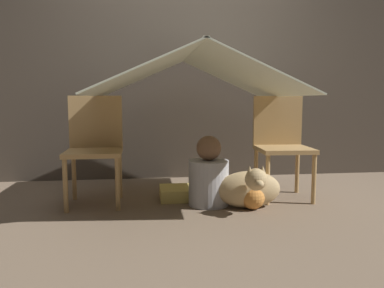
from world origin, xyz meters
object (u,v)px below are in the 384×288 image
Objects in this scene: dog at (250,188)px; chair_left at (95,144)px; chair_right at (281,141)px; person_front at (209,177)px.

chair_left is at bearing 164.16° from dog.
dog is (-0.38, -0.34, -0.32)m from chair_right.
chair_right is at bearing -0.83° from chair_left.
chair_left is 1.00× the size of chair_right.
person_front reaches higher than dog.
chair_right is 0.75m from person_front.
chair_right is (1.59, -0.00, 0.00)m from chair_left.
chair_right reaches higher than person_front.
person_front is at bearing -12.99° from chair_left.
dog is at bearing -134.67° from chair_right.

